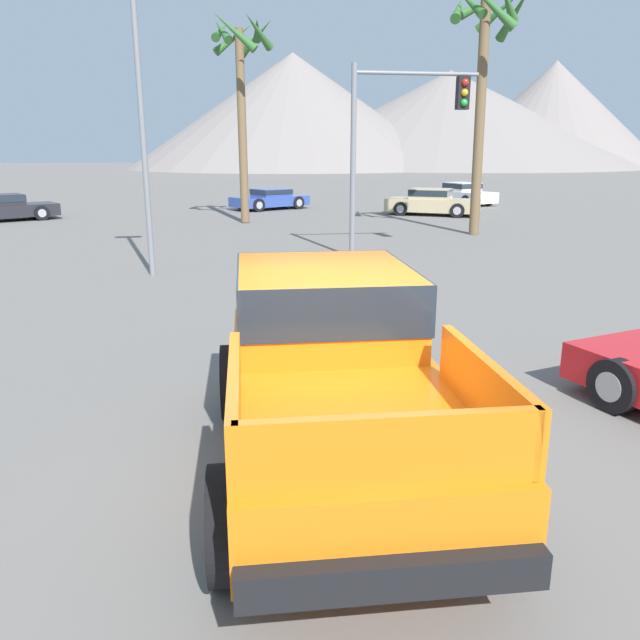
% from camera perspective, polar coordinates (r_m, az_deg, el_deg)
% --- Properties ---
extents(ground_plane, '(320.00, 320.00, 0.00)m').
position_cam_1_polar(ground_plane, '(6.45, 1.72, -13.08)').
color(ground_plane, slate).
extents(orange_pickup_truck, '(2.41, 4.99, 1.88)m').
position_cam_1_polar(orange_pickup_truck, '(6.21, 1.02, -3.45)').
color(orange_pickup_truck, orange).
rests_on(orange_pickup_truck, ground_plane).
extents(parked_car_dark, '(4.73, 3.76, 1.17)m').
position_cam_1_polar(parked_car_dark, '(31.44, -27.09, 9.15)').
color(parked_car_dark, '#232328').
rests_on(parked_car_dark, ground_plane).
extents(parked_car_tan, '(4.67, 3.72, 1.26)m').
position_cam_1_polar(parked_car_tan, '(31.16, 10.19, 10.60)').
color(parked_car_tan, tan).
rests_on(parked_car_tan, ground_plane).
extents(parked_car_white, '(2.95, 4.43, 1.24)m').
position_cam_1_polar(parked_car_white, '(37.83, 12.91, 11.22)').
color(parked_car_white, white).
rests_on(parked_car_white, ground_plane).
extents(parked_car_blue, '(4.38, 3.50, 1.07)m').
position_cam_1_polar(parked_car_blue, '(33.84, -4.58, 11.00)').
color(parked_car_blue, '#334C9E').
rests_on(parked_car_blue, ground_plane).
extents(traffic_light_main, '(3.67, 0.38, 5.38)m').
position_cam_1_polar(traffic_light_main, '(18.69, 7.58, 17.32)').
color(traffic_light_main, slate).
rests_on(traffic_light_main, ground_plane).
extents(street_lamp_post, '(0.90, 0.24, 7.42)m').
position_cam_1_polar(street_lamp_post, '(16.16, -16.18, 19.74)').
color(street_lamp_post, slate).
rests_on(street_lamp_post, ground_plane).
extents(palm_tree_tall, '(2.67, 2.91, 8.34)m').
position_cam_1_polar(palm_tree_tall, '(27.77, -7.21, 21.66)').
color(palm_tree_tall, brown).
rests_on(palm_tree_tall, ground_plane).
extents(palm_tree_short, '(2.90, 2.88, 8.53)m').
position_cam_1_polar(palm_tree_short, '(24.38, 14.88, 22.46)').
color(palm_tree_short, brown).
rests_on(palm_tree_short, ground_plane).
extents(distant_mountain_range, '(95.76, 68.69, 18.81)m').
position_cam_1_polar(distant_mountain_range, '(118.31, 7.40, 17.88)').
color(distant_mountain_range, gray).
rests_on(distant_mountain_range, ground_plane).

